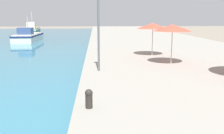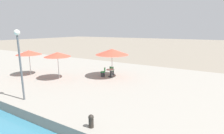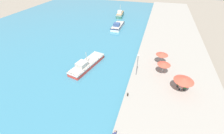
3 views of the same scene
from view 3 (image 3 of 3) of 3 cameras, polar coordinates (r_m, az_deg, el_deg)
name	(u,v)px [view 3 (image 3 of 3)]	position (r m, az deg, el deg)	size (l,w,h in m)	color
water_basin	(61,27)	(55.67, -18.86, 14.19)	(56.00, 90.00, 0.04)	teal
quay_promenade	(172,40)	(46.34, 21.85, 9.70)	(16.00, 90.00, 0.66)	gray
fishing_boat_near	(87,64)	(32.16, -9.61, 1.12)	(4.67, 9.92, 3.46)	red
fishing_boat_mid	(118,26)	(51.88, 2.17, 15.39)	(2.83, 8.17, 3.62)	silver
fishing_boat_far	(120,14)	(63.92, 3.09, 19.46)	(2.79, 7.25, 4.56)	#33705B
cafe_umbrella_pink	(184,79)	(26.63, 25.79, -4.28)	(3.16, 3.16, 2.76)	#B7B7B7
cafe_umbrella_white	(164,64)	(29.48, 19.24, 1.20)	(2.43, 2.43, 2.54)	#B7B7B7
cafe_umbrella_striped	(162,54)	(32.54, 18.58, 4.74)	(2.46, 2.46, 2.53)	#B7B7B7
cafe_table	(180,88)	(27.92, 24.64, -7.15)	(0.80, 0.80, 0.74)	#333338
cafe_chair_left	(184,88)	(28.37, 25.86, -7.36)	(0.53, 0.51, 0.91)	#2D2D33
cafe_chair_right	(178,86)	(28.50, 23.92, -6.49)	(0.53, 0.55, 0.91)	#2D2D33
person_at_quay	(115,133)	(20.42, 1.09, -23.91)	(0.52, 0.36, 0.96)	#333D5B
mooring_bollard	(128,94)	(24.70, 5.99, -10.32)	(0.26, 0.26, 0.65)	#2D2823
lamppost	(138,61)	(27.46, 9.74, 2.11)	(0.36, 0.36, 4.56)	#565B60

